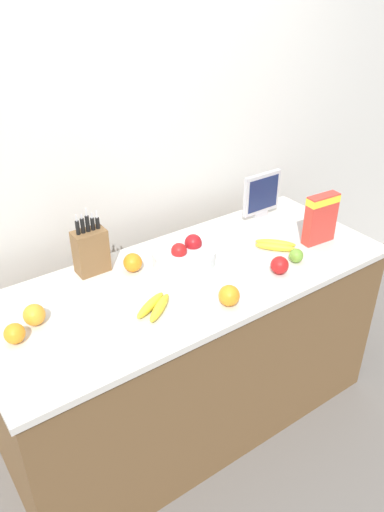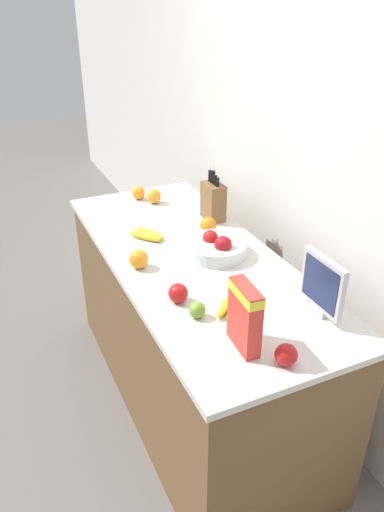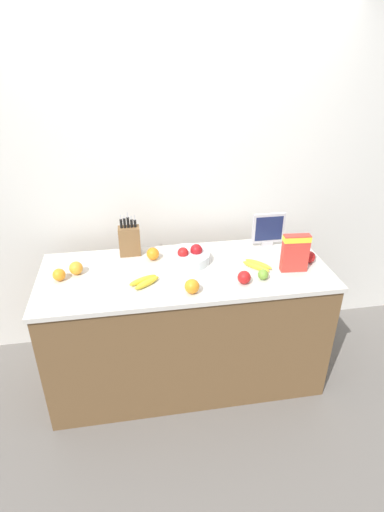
{
  "view_description": "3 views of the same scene",
  "coord_description": "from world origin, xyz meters",
  "px_view_note": "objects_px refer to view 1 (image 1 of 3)",
  "views": [
    {
      "loc": [
        -1.08,
        -1.53,
        2.15
      ],
      "look_at": [
        0.01,
        0.01,
        1.0
      ],
      "focal_mm": 35.0,
      "sensor_mm": 36.0,
      "label": 1
    },
    {
      "loc": [
        1.92,
        -0.88,
        2.06
      ],
      "look_at": [
        0.1,
        -0.04,
        0.97
      ],
      "focal_mm": 35.0,
      "sensor_mm": 36.0,
      "label": 2
    },
    {
      "loc": [
        -0.33,
        -2.23,
        2.22
      ],
      "look_at": [
        0.04,
        -0.04,
        1.03
      ],
      "focal_mm": 28.0,
      "sensor_mm": 36.0,
      "label": 3
    }
  ],
  "objects_px": {
    "orange_front_center": "(15,334)",
    "orange_back_center": "(229,296)",
    "orange_front_left": "(34,315)",
    "cereal_box": "(321,217)",
    "orange_mid_left": "(133,263)",
    "apple_near_bananas": "(296,256)",
    "banana_bunch_left": "(155,306)",
    "small_monitor": "(262,194)",
    "knife_block": "(91,251)",
    "apple_middle": "(280,265)",
    "apple_leftmost": "(325,220)",
    "fruit_bowl": "(184,254)",
    "banana_bunch_right": "(276,245)"
  },
  "relations": [
    {
      "from": "orange_front_center",
      "to": "orange_back_center",
      "type": "xyz_separation_m",
      "value": [
        0.79,
        -0.28,
        0.01
      ]
    },
    {
      "from": "orange_front_left",
      "to": "orange_back_center",
      "type": "distance_m",
      "value": 0.77
    },
    {
      "from": "cereal_box",
      "to": "orange_front_center",
      "type": "distance_m",
      "value": 1.5
    },
    {
      "from": "orange_mid_left",
      "to": "orange_back_center",
      "type": "xyz_separation_m",
      "value": [
        0.19,
        -0.45,
        0.0
      ]
    },
    {
      "from": "orange_front_left",
      "to": "apple_near_bananas",
      "type": "bearing_deg",
      "value": -12.57
    },
    {
      "from": "orange_front_center",
      "to": "orange_mid_left",
      "type": "distance_m",
      "value": 0.62
    },
    {
      "from": "banana_bunch_left",
      "to": "small_monitor",
      "type": "bearing_deg",
      "value": 22.93
    },
    {
      "from": "orange_front_left",
      "to": "cereal_box",
      "type": "bearing_deg",
      "value": -7.5
    },
    {
      "from": "orange_back_center",
      "to": "banana_bunch_left",
      "type": "bearing_deg",
      "value": 152.33
    },
    {
      "from": "knife_block",
      "to": "cereal_box",
      "type": "height_order",
      "value": "knife_block"
    },
    {
      "from": "orange_front_left",
      "to": "orange_front_center",
      "type": "bearing_deg",
      "value": -147.63
    },
    {
      "from": "banana_bunch_left",
      "to": "orange_front_left",
      "type": "height_order",
      "value": "orange_front_left"
    },
    {
      "from": "orange_mid_left",
      "to": "orange_front_center",
      "type": "bearing_deg",
      "value": -163.58
    },
    {
      "from": "apple_near_bananas",
      "to": "apple_middle",
      "type": "height_order",
      "value": "apple_middle"
    },
    {
      "from": "apple_leftmost",
      "to": "orange_mid_left",
      "type": "height_order",
      "value": "orange_mid_left"
    },
    {
      "from": "fruit_bowl",
      "to": "apple_leftmost",
      "type": "distance_m",
      "value": 0.82
    },
    {
      "from": "apple_near_bananas",
      "to": "orange_mid_left",
      "type": "relative_size",
      "value": 0.78
    },
    {
      "from": "small_monitor",
      "to": "banana_bunch_left",
      "type": "xyz_separation_m",
      "value": [
        -0.92,
        -0.39,
        -0.11
      ]
    },
    {
      "from": "banana_bunch_left",
      "to": "orange_front_center",
      "type": "xyz_separation_m",
      "value": [
        -0.52,
        0.13,
        0.02
      ]
    },
    {
      "from": "fruit_bowl",
      "to": "apple_middle",
      "type": "bearing_deg",
      "value": -47.73
    },
    {
      "from": "banana_bunch_left",
      "to": "knife_block",
      "type": "bearing_deg",
      "value": 100.46
    },
    {
      "from": "cereal_box",
      "to": "banana_bunch_right",
      "type": "xyz_separation_m",
      "value": [
        -0.22,
        0.07,
        -0.12
      ]
    },
    {
      "from": "apple_leftmost",
      "to": "orange_back_center",
      "type": "relative_size",
      "value": 0.9
    },
    {
      "from": "small_monitor",
      "to": "orange_front_left",
      "type": "xyz_separation_m",
      "value": [
        -1.34,
        -0.19,
        -0.09
      ]
    },
    {
      "from": "orange_front_center",
      "to": "orange_back_center",
      "type": "height_order",
      "value": "orange_back_center"
    },
    {
      "from": "small_monitor",
      "to": "banana_bunch_right",
      "type": "relative_size",
      "value": 1.25
    },
    {
      "from": "banana_bunch_left",
      "to": "apple_middle",
      "type": "height_order",
      "value": "apple_middle"
    },
    {
      "from": "small_monitor",
      "to": "orange_back_center",
      "type": "relative_size",
      "value": 2.82
    },
    {
      "from": "apple_near_bananas",
      "to": "orange_back_center",
      "type": "distance_m",
      "value": 0.47
    },
    {
      "from": "banana_bunch_left",
      "to": "orange_mid_left",
      "type": "height_order",
      "value": "orange_mid_left"
    },
    {
      "from": "fruit_bowl",
      "to": "banana_bunch_right",
      "type": "distance_m",
      "value": 0.46
    },
    {
      "from": "cereal_box",
      "to": "apple_leftmost",
      "type": "bearing_deg",
      "value": 34.03
    },
    {
      "from": "cereal_box",
      "to": "apple_middle",
      "type": "bearing_deg",
      "value": -160.1
    },
    {
      "from": "small_monitor",
      "to": "orange_front_left",
      "type": "relative_size",
      "value": 2.91
    },
    {
      "from": "banana_bunch_right",
      "to": "orange_front_left",
      "type": "xyz_separation_m",
      "value": [
        -1.17,
        0.11,
        0.02
      ]
    },
    {
      "from": "knife_block",
      "to": "cereal_box",
      "type": "relative_size",
      "value": 1.25
    },
    {
      "from": "apple_leftmost",
      "to": "orange_front_center",
      "type": "xyz_separation_m",
      "value": [
        -1.64,
        0.04,
        -0.0
      ]
    },
    {
      "from": "fruit_bowl",
      "to": "orange_back_center",
      "type": "relative_size",
      "value": 3.34
    },
    {
      "from": "apple_near_bananas",
      "to": "orange_front_center",
      "type": "xyz_separation_m",
      "value": [
        -1.26,
        0.2,
        0.01
      ]
    },
    {
      "from": "knife_block",
      "to": "orange_front_center",
      "type": "relative_size",
      "value": 4.01
    },
    {
      "from": "banana_bunch_left",
      "to": "orange_back_center",
      "type": "xyz_separation_m",
      "value": [
        0.27,
        -0.14,
        0.02
      ]
    },
    {
      "from": "small_monitor",
      "to": "orange_front_left",
      "type": "distance_m",
      "value": 1.36
    },
    {
      "from": "banana_bunch_right",
      "to": "orange_mid_left",
      "type": "relative_size",
      "value": 2.31
    },
    {
      "from": "cereal_box",
      "to": "orange_mid_left",
      "type": "bearing_deg",
      "value": 165.83
    },
    {
      "from": "apple_leftmost",
      "to": "orange_mid_left",
      "type": "relative_size",
      "value": 0.93
    },
    {
      "from": "knife_block",
      "to": "apple_middle",
      "type": "distance_m",
      "value": 0.85
    },
    {
      "from": "small_monitor",
      "to": "apple_leftmost",
      "type": "relative_size",
      "value": 3.12
    },
    {
      "from": "small_monitor",
      "to": "banana_bunch_left",
      "type": "bearing_deg",
      "value": -157.07
    },
    {
      "from": "apple_near_bananas",
      "to": "apple_middle",
      "type": "xyz_separation_m",
      "value": [
        -0.13,
        -0.03,
        0.01
      ]
    },
    {
      "from": "orange_mid_left",
      "to": "orange_back_center",
      "type": "bearing_deg",
      "value": -66.76
    }
  ]
}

